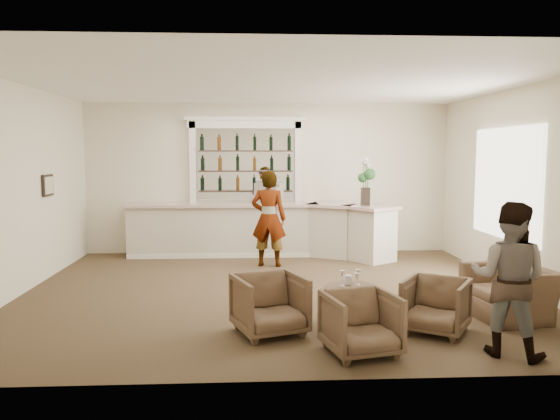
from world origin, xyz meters
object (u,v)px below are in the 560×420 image
object	(u,v)px
guest	(509,279)
armchair_left	(270,304)
armchair_center	(361,323)
armchair_right	(436,306)
bar_counter	(262,230)
armchair_far	(510,292)
sommelier	(269,219)
flower_vase	(366,179)
espresso_machine	(269,193)
cocktail_table	(351,306)

from	to	relation	value
guest	armchair_left	world-z (taller)	guest
guest	armchair_left	bearing A→B (deg)	17.44
armchair_center	armchair_right	size ratio (longest dim) A/B	1.02
bar_counter	armchair_far	bearing A→B (deg)	-54.68
armchair_left	armchair_right	size ratio (longest dim) A/B	1.09
sommelier	armchair_far	xyz separation A→B (m)	(3.13, -3.55, -0.59)
bar_counter	flower_vase	size ratio (longest dim) A/B	5.86
armchair_right	armchair_left	bearing A→B (deg)	-148.39
guest	armchair_far	distance (m)	1.56
armchair_far	flower_vase	bearing A→B (deg)	-173.31
sommelier	flower_vase	xyz separation A→B (m)	(2.01, 0.52, 0.75)
flower_vase	armchair_center	bearing A→B (deg)	-102.26
flower_vase	espresso_machine	bearing A→B (deg)	167.26
cocktail_table	armchair_left	xyz separation A→B (m)	(-1.07, -0.31, 0.12)
bar_counter	espresso_machine	xyz separation A→B (m)	(0.16, -0.07, 0.79)
armchair_center	espresso_machine	world-z (taller)	espresso_machine
bar_counter	cocktail_table	distance (m)	4.91
armchair_left	flower_vase	bearing A→B (deg)	44.95
armchair_right	espresso_machine	distance (m)	5.51
armchair_left	flower_vase	xyz separation A→B (m)	(2.13, 4.57, 1.32)
armchair_center	flower_vase	bearing A→B (deg)	64.27
espresso_machine	sommelier	bearing A→B (deg)	-67.30
sommelier	armchair_right	distance (m)	4.58
guest	flower_vase	size ratio (longest dim) A/B	1.74
sommelier	armchair_center	size ratio (longest dim) A/B	2.47
armchair_left	espresso_machine	xyz separation A→B (m)	(0.16, 5.02, 0.99)
flower_vase	armchair_left	bearing A→B (deg)	-115.02
espresso_machine	flower_vase	distance (m)	2.05
armchair_right	armchair_center	bearing A→B (deg)	-114.53
sommelier	armchair_center	bearing A→B (deg)	112.12
bar_counter	sommelier	xyz separation A→B (m)	(0.12, -1.04, 0.37)
armchair_center	bar_counter	bearing A→B (deg)	86.10
armchair_center	flower_vase	distance (m)	5.59
cocktail_table	armchair_center	world-z (taller)	armchair_center
cocktail_table	armchair_right	bearing A→B (deg)	-20.45
guest	espresso_machine	xyz separation A→B (m)	(-2.43, 5.84, 0.51)
armchair_right	armchair_far	world-z (taller)	armchair_far
flower_vase	bar_counter	bearing A→B (deg)	166.47
armchair_far	espresso_machine	xyz separation A→B (m)	(-3.09, 4.52, 1.02)
armchair_center	guest	bearing A→B (deg)	-16.76
bar_counter	cocktail_table	xyz separation A→B (m)	(1.07, -4.78, -0.32)
armchair_center	armchair_right	world-z (taller)	armchair_center
armchair_center	sommelier	bearing A→B (deg)	86.72
sommelier	espresso_machine	size ratio (longest dim) A/B	3.72
bar_counter	armchair_right	size ratio (longest dim) A/B	7.62
bar_counter	flower_vase	world-z (taller)	flower_vase
armchair_right	armchair_far	size ratio (longest dim) A/B	0.70
espresso_machine	flower_vase	size ratio (longest dim) A/B	0.52
espresso_machine	bar_counter	bearing A→B (deg)	-177.94
bar_counter	cocktail_table	size ratio (longest dim) A/B	8.12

